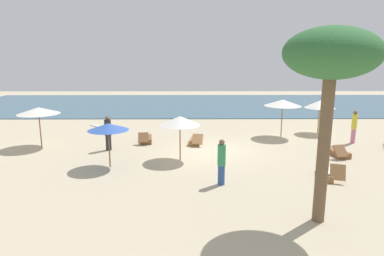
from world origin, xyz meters
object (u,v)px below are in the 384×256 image
umbrella_0 (320,104)px  lounger_3 (146,139)px  lounger_0 (196,141)px  person_0 (108,133)px  umbrella_2 (108,127)px  umbrella_4 (180,121)px  umbrella_1 (283,103)px  palm_1 (331,58)px  lounger_2 (337,152)px  umbrella_3 (38,111)px  lounger_4 (326,173)px  person_2 (354,126)px  surfboard (98,126)px  person_1 (222,162)px

umbrella_0 → lounger_3: (-10.75, -2.21, -1.71)m
lounger_0 → person_0: size_ratio=0.96×
umbrella_2 → lounger_0: 5.91m
umbrella_4 → umbrella_1: bearing=37.6°
palm_1 → lounger_3: bearing=123.6°
lounger_2 → person_0: person_0 is taller
umbrella_3 → lounger_3: 5.97m
umbrella_3 → lounger_4: (13.71, -4.93, -1.82)m
lounger_4 → person_2: 6.75m
umbrella_0 → lounger_4: 8.71m
palm_1 → surfboard: bearing=126.3°
person_2 → surfboard: (-15.72, 4.74, -0.94)m
surfboard → person_2: bearing=-16.8°
umbrella_4 → person_2: 10.29m
umbrella_1 → lounger_2: 4.82m
lounger_4 → person_2: person_2 is taller
person_0 → palm_1: (8.17, -7.93, 3.91)m
umbrella_0 → umbrella_3: size_ratio=0.96×
umbrella_4 → surfboard: bearing=127.2°
person_0 → person_1: size_ratio=1.02×
lounger_0 → lounger_3: lounger_0 is taller
umbrella_1 → umbrella_4: (-6.07, -4.68, -0.20)m
umbrella_1 → lounger_3: 8.45m
lounger_0 → lounger_3: 2.88m
lounger_3 → person_2: bearing=-1.6°
umbrella_2 → lounger_3: size_ratio=1.13×
lounger_4 → person_0: size_ratio=0.96×
umbrella_1 → person_1: umbrella_1 is taller
person_1 → surfboard: 13.47m
lounger_0 → person_2: 9.00m
umbrella_1 → lounger_2: size_ratio=1.29×
person_1 → person_2: (8.09, 6.33, 0.05)m
lounger_2 → surfboard: lounger_2 is taller
umbrella_3 → lounger_4: umbrella_3 is taller
lounger_0 → person_0: (-4.62, -1.32, 0.76)m
lounger_3 → palm_1: palm_1 is taller
lounger_2 → umbrella_1: bearing=113.3°
umbrella_1 → lounger_0: size_ratio=1.30×
umbrella_2 → umbrella_4: size_ratio=0.94×
person_1 → person_2: 10.27m
lounger_0 → lounger_4: size_ratio=1.00×
lounger_3 → lounger_4: lounger_4 is taller
person_1 → umbrella_3: bearing=148.7°
umbrella_1 → palm_1: size_ratio=0.40×
umbrella_1 → umbrella_4: size_ratio=1.08×
umbrella_3 → palm_1: palm_1 is taller
umbrella_2 → lounger_2: umbrella_2 is taller
person_2 → umbrella_3: bearing=-177.9°
umbrella_0 → lounger_0: (-7.90, -2.59, -1.71)m
umbrella_1 → lounger_2: (1.74, -4.05, -1.93)m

